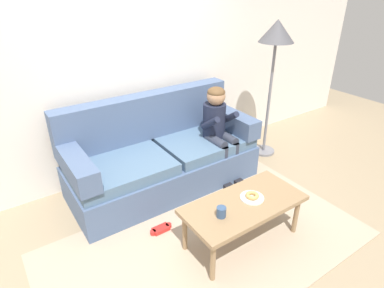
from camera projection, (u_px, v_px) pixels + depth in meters
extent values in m
plane|color=#9E896B|center=(193.00, 229.00, 3.14)|extent=(10.00, 10.00, 0.00)
cube|color=silver|center=(120.00, 57.00, 3.53)|extent=(8.00, 0.10, 2.80)
cube|color=tan|center=(208.00, 244.00, 2.96)|extent=(2.88, 1.63, 0.01)
cube|color=slate|center=(164.00, 171.00, 3.72)|extent=(2.10, 0.90, 0.38)
cube|color=slate|center=(121.00, 168.00, 3.30)|extent=(1.01, 0.74, 0.12)
cube|color=slate|center=(204.00, 142.00, 3.83)|extent=(1.01, 0.74, 0.12)
cube|color=slate|center=(147.00, 116.00, 3.71)|extent=(2.10, 0.20, 0.52)
cube|color=slate|center=(75.00, 164.00, 3.05)|extent=(0.20, 0.90, 0.22)
cube|color=slate|center=(229.00, 119.00, 4.00)|extent=(0.20, 0.90, 0.22)
cube|color=#937551|center=(244.00, 204.00, 2.82)|extent=(1.10, 0.52, 0.04)
cylinder|color=#937551|center=(213.00, 262.00, 2.53)|extent=(0.04, 0.04, 0.40)
cylinder|color=#937551|center=(296.00, 216.00, 3.01)|extent=(0.04, 0.04, 0.40)
cylinder|color=#937551|center=(185.00, 232.00, 2.82)|extent=(0.04, 0.04, 0.40)
cylinder|color=#937551|center=(264.00, 194.00, 3.31)|extent=(0.04, 0.04, 0.40)
cylinder|color=#1E2338|center=(214.00, 120.00, 3.75)|extent=(0.26, 0.26, 0.40)
sphere|color=tan|center=(216.00, 96.00, 3.60)|extent=(0.21, 0.21, 0.21)
ellipsoid|color=brown|center=(216.00, 92.00, 3.57)|extent=(0.20, 0.20, 0.12)
cylinder|color=#333847|center=(216.00, 141.00, 3.68)|extent=(0.11, 0.30, 0.11)
cylinder|color=#333847|center=(224.00, 164.00, 3.68)|extent=(0.09, 0.09, 0.44)
cube|color=black|center=(225.00, 185.00, 3.76)|extent=(0.10, 0.20, 0.06)
cylinder|color=#1E2338|center=(210.00, 123.00, 3.59)|extent=(0.07, 0.29, 0.23)
cylinder|color=#333847|center=(227.00, 138.00, 3.76)|extent=(0.11, 0.30, 0.11)
cylinder|color=#333847|center=(234.00, 160.00, 3.76)|extent=(0.09, 0.09, 0.44)
cube|color=black|center=(236.00, 180.00, 3.84)|extent=(0.10, 0.20, 0.06)
cylinder|color=#1E2338|center=(229.00, 118.00, 3.72)|extent=(0.07, 0.29, 0.23)
cylinder|color=white|center=(252.00, 198.00, 2.86)|extent=(0.21, 0.21, 0.01)
torus|color=tan|center=(252.00, 195.00, 2.85)|extent=(0.13, 0.13, 0.04)
cylinder|color=#334C72|center=(221.00, 212.00, 2.62)|extent=(0.08, 0.08, 0.09)
cube|color=red|center=(161.00, 229.00, 3.10)|extent=(0.16, 0.09, 0.05)
cylinder|color=red|center=(153.00, 233.00, 3.06)|extent=(0.06, 0.06, 0.05)
cylinder|color=red|center=(169.00, 226.00, 3.14)|extent=(0.06, 0.06, 0.05)
cylinder|color=slate|center=(263.00, 151.00, 4.52)|extent=(0.30, 0.30, 0.03)
cylinder|color=slate|center=(269.00, 98.00, 4.17)|extent=(0.04, 0.04, 1.50)
cone|color=#4C4C51|center=(277.00, 31.00, 3.79)|extent=(0.42, 0.42, 0.26)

